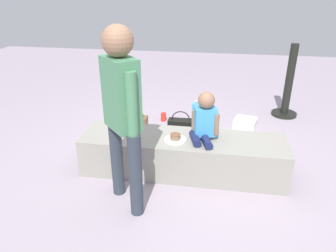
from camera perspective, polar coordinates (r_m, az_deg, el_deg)
ground_plane at (r=3.38m, az=2.61°, el=-8.06°), size 12.00×12.00×0.00m
concrete_ledge at (r=3.27m, az=2.67°, el=-5.18°), size 2.05×0.54×0.39m
child_seated at (r=3.08m, az=6.61°, el=1.18°), size 0.29×0.34×0.48m
adult_standing at (r=2.52m, az=-8.30°, el=3.67°), size 0.36×0.36×1.55m
cake_plate at (r=3.12m, az=1.34°, el=-2.20°), size 0.22×0.22×0.07m
gift_bag at (r=4.48m, az=5.69°, el=2.46°), size 0.21×0.09×0.31m
railing_post at (r=4.90m, az=20.70°, el=6.03°), size 0.36×0.36×1.05m
water_bottle_near_gift at (r=3.80m, az=11.90°, el=-2.94°), size 0.07×0.07×0.21m
party_cup_red at (r=4.51m, az=-0.82°, el=1.65°), size 0.07×0.07×0.12m
cake_box_white at (r=4.45m, az=13.69°, el=0.56°), size 0.34×0.35×0.11m
handbag_black_leather at (r=4.00m, az=2.27°, el=-0.39°), size 0.32×0.14×0.36m
handbag_brown_canvas at (r=4.18m, az=-5.73°, el=0.42°), size 0.29×0.14×0.32m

